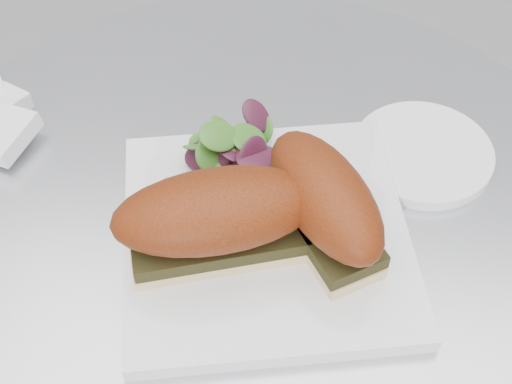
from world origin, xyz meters
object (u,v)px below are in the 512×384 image
Objects in this scene: plate at (266,235)px; saucer at (423,153)px; sandwich_left at (217,217)px; sandwich_right at (324,202)px.

plate is 0.18m from saucer.
sandwich_left and sandwich_right have the same top height.
sandwich_right is at bearing -126.93° from saucer.
saucer is at bearing 108.96° from sandwich_right.
plate is 1.54× the size of sandwich_right.
sandwich_right is (0.08, 0.03, 0.00)m from sandwich_left.
sandwich_right is (0.05, 0.00, 0.05)m from plate.
sandwich_right reaches higher than saucer.
sandwich_left reaches higher than plate.
plate is 1.81× the size of saucer.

